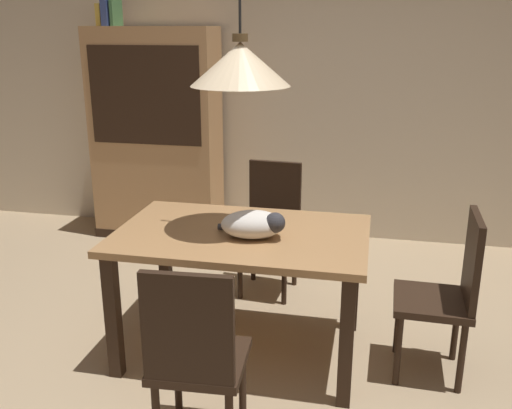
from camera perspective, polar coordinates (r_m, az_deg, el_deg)
name	(u,v)px	position (r m, az deg, el deg)	size (l,w,h in m)	color
ground	(231,406)	(3.05, -2.52, -19.69)	(10.00, 10.00, 0.00)	tan
back_wall	(305,74)	(5.05, 4.96, 12.99)	(6.40, 0.10, 2.90)	beige
dining_table	(242,248)	(3.19, -1.44, -4.47)	(1.40, 0.90, 0.75)	#A87A4C
chair_near_front	(195,354)	(2.49, -6.15, -14.82)	(0.42, 0.42, 0.93)	black
chair_right_side	(449,289)	(3.19, 18.89, -8.11)	(0.41, 0.41, 0.93)	black
chair_far_back	(271,221)	(4.04, 1.55, -1.73)	(0.43, 0.43, 0.93)	black
cat_sleeping	(254,224)	(3.04, -0.16, -2.01)	(0.40, 0.29, 0.16)	silver
pendant_lamp	(240,64)	(2.96, -1.59, 14.06)	(0.52, 0.52, 1.30)	beige
hutch_bookcase	(157,139)	(5.12, -10.00, 6.53)	(1.12, 0.45, 1.85)	tan
book_yellow_short	(103,15)	(5.21, -15.22, 18.01)	(0.04, 0.20, 0.18)	gold
book_blue_wide	(110,11)	(5.18, -14.58, 18.40)	(0.06, 0.24, 0.24)	#384C93
book_green_slim	(116,10)	(5.16, -13.99, 18.56)	(0.03, 0.20, 0.26)	#427A4C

